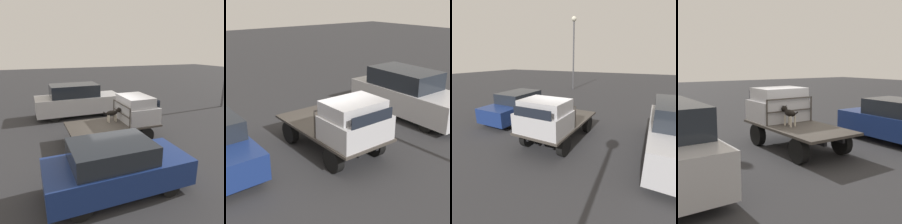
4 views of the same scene
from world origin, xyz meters
The scene contains 7 objects.
ground_plane centered at (0.00, 0.00, 0.00)m, with size 80.00×80.00×0.00m, color #2D2D30.
flatbed_truck centered at (0.00, 0.00, 0.60)m, with size 4.05×1.98×0.82m.
truck_cab centered at (1.21, 0.00, 1.39)m, with size 1.46×1.86×1.19m.
truck_headboard centered at (0.44, 0.00, 1.41)m, with size 0.04×1.86×0.88m.
dog centered at (0.18, 0.24, 1.25)m, with size 0.93×0.23×0.67m.
parked_sedan centered at (-1.25, -3.53, 0.80)m, with size 4.20×1.78×1.59m.
light_pole_far centered at (-12.52, -5.07, 5.34)m, with size 0.52×0.52×7.78m.
Camera 3 is at (6.36, 3.49, 3.44)m, focal length 28.00 mm.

